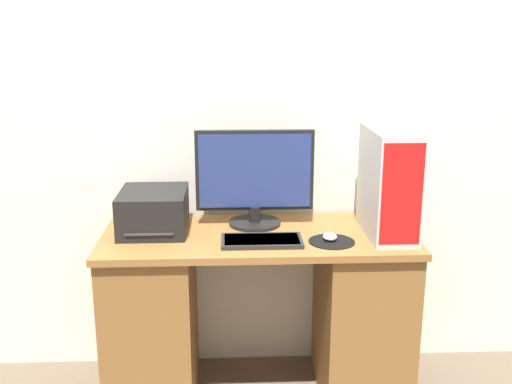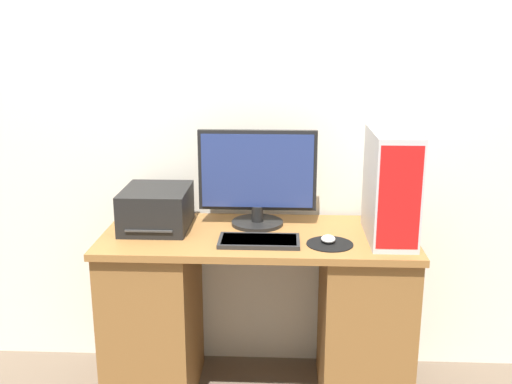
% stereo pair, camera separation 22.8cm
% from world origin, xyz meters
% --- Properties ---
extents(wall_back, '(6.40, 0.05, 2.70)m').
position_xyz_m(wall_back, '(0.00, 0.63, 1.35)').
color(wall_back, silver).
rests_on(wall_back, ground_plane).
extents(desk, '(1.34, 0.57, 0.79)m').
position_xyz_m(desk, '(0.00, 0.29, 0.41)').
color(desk, brown).
rests_on(desk, ground_plane).
extents(monitor, '(0.53, 0.23, 0.43)m').
position_xyz_m(monitor, '(-0.01, 0.41, 1.01)').
color(monitor, black).
rests_on(monitor, desk).
extents(keyboard, '(0.33, 0.17, 0.02)m').
position_xyz_m(keyboard, '(0.01, 0.17, 0.80)').
color(keyboard, black).
rests_on(keyboard, desk).
extents(mousepad, '(0.19, 0.19, 0.00)m').
position_xyz_m(mousepad, '(0.30, 0.16, 0.79)').
color(mousepad, black).
rests_on(mousepad, desk).
extents(mouse, '(0.06, 0.07, 0.03)m').
position_xyz_m(mouse, '(0.30, 0.18, 0.80)').
color(mouse, silver).
rests_on(mouse, mousepad).
extents(computer_tower, '(0.18, 0.40, 0.46)m').
position_xyz_m(computer_tower, '(0.55, 0.26, 1.01)').
color(computer_tower, '#B2B2B7').
rests_on(computer_tower, desk).
extents(printer, '(0.29, 0.34, 0.18)m').
position_xyz_m(printer, '(-0.45, 0.35, 0.87)').
color(printer, black).
rests_on(printer, desk).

